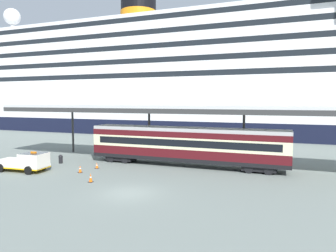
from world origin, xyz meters
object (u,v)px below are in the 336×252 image
at_px(quay_bollard, 61,159).
at_px(cruise_ship, 151,82).
at_px(train_carriage, 185,144).
at_px(traffic_cone_mid, 91,178).
at_px(traffic_cone_far, 97,166).
at_px(traffic_cone_near, 80,169).
at_px(service_truck, 26,161).

bearing_deg(quay_bollard, cruise_ship, 99.09).
xyz_separation_m(train_carriage, traffic_cone_mid, (-5.65, -9.07, -1.92)).
bearing_deg(traffic_cone_far, traffic_cone_near, -102.76).
distance_m(traffic_cone_near, traffic_cone_far, 2.18).
bearing_deg(service_truck, traffic_cone_near, 15.33).
bearing_deg(traffic_cone_near, cruise_ship, 104.58).
distance_m(train_carriage, service_truck, 16.05).
xyz_separation_m(traffic_cone_near, quay_bollard, (-4.76, 2.95, 0.17)).
distance_m(service_truck, quay_bollard, 4.44).
bearing_deg(train_carriage, cruise_ship, 118.57).
relative_size(service_truck, traffic_cone_near, 7.55).
relative_size(cruise_ship, quay_bollard, 158.80).
height_order(cruise_ship, traffic_cone_near, cruise_ship).
xyz_separation_m(train_carriage, traffic_cone_far, (-8.17, -4.35, -2.01)).
distance_m(traffic_cone_mid, quay_bollard, 9.53).
height_order(service_truck, traffic_cone_far, service_truck).
bearing_deg(train_carriage, traffic_cone_far, -151.94).
relative_size(train_carriage, quay_bollard, 21.89).
bearing_deg(traffic_cone_near, traffic_cone_far, 77.24).
xyz_separation_m(service_truck, quay_bollard, (0.49, 4.39, -0.47)).
bearing_deg(train_carriage, traffic_cone_mid, -121.94).
height_order(traffic_cone_near, traffic_cone_far, traffic_cone_near).
bearing_deg(quay_bollard, service_truck, -96.39).
distance_m(service_truck, traffic_cone_near, 5.48).
xyz_separation_m(cruise_ship, quay_bollard, (6.38, -39.87, -10.76)).
xyz_separation_m(cruise_ship, traffic_cone_near, (11.14, -42.82, -10.93)).
bearing_deg(traffic_cone_mid, quay_bollard, 144.47).
relative_size(train_carriage, traffic_cone_far, 34.97).
distance_m(train_carriage, traffic_cone_near, 10.98).
height_order(traffic_cone_near, quay_bollard, quay_bollard).
distance_m(traffic_cone_mid, traffic_cone_far, 5.34).
height_order(cruise_ship, train_carriage, cruise_ship).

